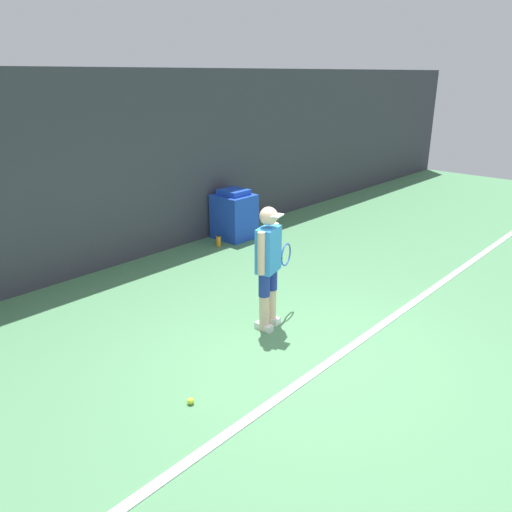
% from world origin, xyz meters
% --- Properties ---
extents(ground_plane, '(24.00, 24.00, 0.00)m').
position_xyz_m(ground_plane, '(0.00, 0.00, 0.00)').
color(ground_plane, '#518C5B').
extents(back_wall, '(24.00, 0.10, 3.09)m').
position_xyz_m(back_wall, '(0.00, 3.98, 1.55)').
color(back_wall, '#383842').
rests_on(back_wall, ground_plane).
extents(court_baseline, '(21.60, 0.10, 0.01)m').
position_xyz_m(court_baseline, '(0.00, -0.39, 0.01)').
color(court_baseline, white).
rests_on(court_baseline, ground_plane).
extents(tennis_player, '(0.91, 0.38, 1.55)m').
position_xyz_m(tennis_player, '(0.18, 0.68, 0.86)').
color(tennis_player, beige).
rests_on(tennis_player, ground_plane).
extents(tennis_ball, '(0.07, 0.07, 0.07)m').
position_xyz_m(tennis_ball, '(-1.53, 0.18, 0.03)').
color(tennis_ball, '#D1E533').
rests_on(tennis_ball, ground_plane).
extents(covered_chair, '(0.65, 0.70, 0.95)m').
position_xyz_m(covered_chair, '(2.46, 3.53, 0.45)').
color(covered_chair, blue).
rests_on(covered_chair, ground_plane).
extents(water_bottle, '(0.09, 0.09, 0.21)m').
position_xyz_m(water_bottle, '(1.90, 3.38, 0.10)').
color(water_bottle, orange).
rests_on(water_bottle, ground_plane).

